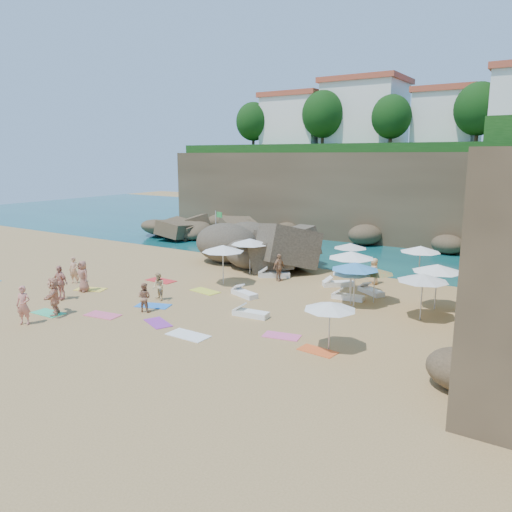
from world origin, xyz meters
The scene contains 48 objects.
ground centered at (0.00, 0.00, 0.00)m, with size 120.00×120.00×0.00m, color tan.
seawater centered at (0.00, 30.00, 0.00)m, with size 120.00×120.00×0.00m, color #0C4751.
cliff_back centered at (2.00, 25.00, 4.00)m, with size 44.00×8.00×8.00m, color brown.
rock_promontory centered at (-11.00, 16.00, 0.00)m, with size 12.00×7.00×2.00m, color brown, non-canonical shape.
clifftop_buildings centered at (2.96, 25.79, 11.24)m, with size 28.48×9.48×7.00m.
clifftop_trees centered at (4.78, 19.52, 11.26)m, with size 35.60×23.82×4.40m.
marina_masts centered at (-16.50, 30.00, 3.00)m, with size 3.10×0.10×6.00m.
rock_outcrop centered at (-1.78, 9.15, 0.00)m, with size 7.63×5.72×3.05m, color brown, non-canonical shape.
flag_pole centered at (-5.55, 9.14, 2.32)m, with size 0.70×0.20×3.63m.
parasol_0 centered at (-0.43, 6.01, 2.20)m, with size 2.53×2.53×2.40m.
parasol_1 centered at (5.14, 9.59, 1.91)m, with size 2.21×2.21×2.09m.
parasol_2 centered at (9.63, 9.77, 2.13)m, with size 2.45×2.45×2.32m.
parasol_3 centered at (11.83, 4.75, 2.17)m, with size 2.50×2.50×2.37m.
parasol_4 centered at (14.56, 3.16, 1.99)m, with size 2.29×2.29×2.17m.
parasol_5 centered at (-0.27, 2.82, 2.25)m, with size 2.59×2.59×2.45m.
parasol_6 centered at (8.78, 4.17, 1.74)m, with size 2.01×2.01×1.90m.
parasol_7 centered at (11.67, 2.63, 2.10)m, with size 2.42×2.42×2.29m.
parasol_8 centered at (7.02, 5.15, 2.26)m, with size 2.61×2.61×2.47m.
parasol_9 centered at (7.87, 3.18, 1.80)m, with size 2.07×2.07×1.96m.
parasol_10 centered at (8.13, 2.98, 2.16)m, with size 2.48×2.48×2.35m.
parasol_11 centered at (9.58, -3.21, 1.86)m, with size 2.14×2.14×2.03m.
lounger_0 centered at (1.36, 6.15, 0.16)m, with size 2.06×0.69×0.32m, color silver.
lounger_1 centered at (7.41, 3.95, 0.14)m, with size 1.74×0.58×0.27m, color white.
lounger_2 centered at (5.80, 6.30, 0.15)m, with size 1.88×0.63×0.29m, color white.
lounger_3 centered at (2.27, 1.38, 0.14)m, with size 1.81×0.60×0.28m, color white.
lounger_4 centered at (8.07, 5.74, 0.14)m, with size 1.79×0.60×0.28m, color white.
lounger_5 centered at (4.56, -1.41, 0.14)m, with size 1.81×0.60×0.28m, color white.
towel_1 centered at (-1.68, -5.27, 0.02)m, with size 1.75×0.88×0.03m, color #ED5C81.
towel_3 centered at (-4.22, -6.53, 0.02)m, with size 1.71×0.86×0.03m, color #38C785.
towel_4 centered at (-6.14, -2.40, 0.02)m, with size 1.74×0.87×0.03m, color yellow.
towel_6 centered at (1.43, -4.62, 0.01)m, with size 1.65×0.83×0.03m, color purple.
towel_7 centered at (-4.09, 1.39, 0.02)m, with size 1.91×0.95×0.03m, color red.
towel_8 centered at (-0.71, -2.76, 0.02)m, with size 1.79×0.89×0.03m, color blue.
towel_9 centered at (7.21, -2.94, 0.01)m, with size 1.62×0.81×0.03m, color #EF5C99.
towel_10 centered at (9.28, -3.62, 0.01)m, with size 1.56×0.78×0.03m, color #EC5B25.
towel_12 centered at (-0.21, 0.95, 0.02)m, with size 1.79×0.89×0.03m, color #E2E83D.
towel_13 centered at (3.72, -5.11, 0.02)m, with size 1.92×0.96×0.03m, color white.
person_stand_0 centered at (-8.18, -1.94, 0.82)m, with size 0.60×0.39×1.65m, color tan.
person_stand_1 centered at (-0.39, -3.68, 0.75)m, with size 0.73×0.57×1.50m, color #AB7755.
person_stand_2 centered at (-1.28, 9.84, 0.89)m, with size 1.15×0.47×1.78m, color tan.
person_stand_3 centered at (2.11, 5.46, 0.86)m, with size 1.01×0.42×1.73m, color #A67553.
person_stand_4 centered at (7.41, 7.94, 0.81)m, with size 0.79×0.43×1.63m, color tan.
person_stand_5 centered at (-0.97, 9.66, 0.89)m, with size 1.66×0.48×1.79m, color tan.
person_lie_1 centered at (-5.78, -4.65, 0.23)m, with size 1.10×1.88×0.46m, color tan.
person_lie_2 centered at (-6.09, -2.90, 0.24)m, with size 0.88×1.79×0.48m, color #A16450.
person_lie_3 centered at (-3.70, -6.51, 0.25)m, with size 1.74×1.88×0.50m, color tan.
person_lie_4 centered at (-3.64, -8.16, 0.22)m, with size 0.66×1.82×0.44m, color #CD7766.
person_lie_5 centered at (-1.16, -1.85, 0.28)m, with size 0.72×1.49×0.56m, color #D8B47A.
Camera 1 is at (17.54, -20.89, 7.79)m, focal length 35.00 mm.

